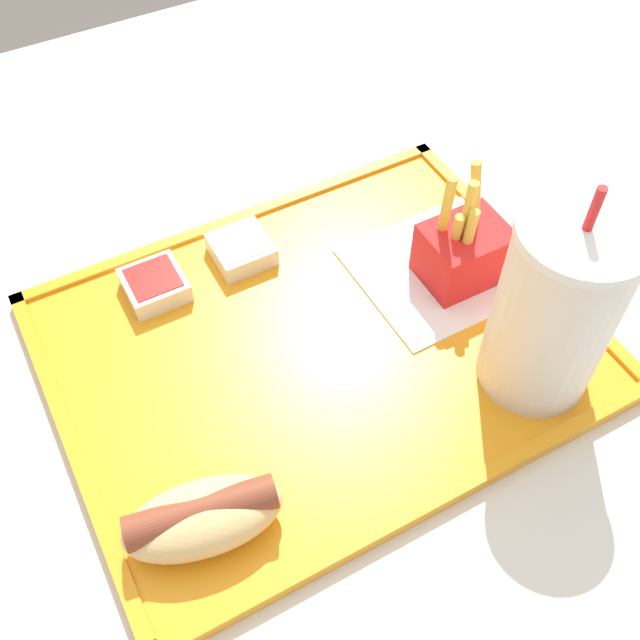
% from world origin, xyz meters
% --- Properties ---
extents(ground_plane, '(8.00, 8.00, 0.00)m').
position_xyz_m(ground_plane, '(0.00, 0.00, 0.00)').
color(ground_plane, '#4C4742').
extents(dining_table, '(1.47, 1.16, 0.70)m').
position_xyz_m(dining_table, '(0.00, 0.00, 0.35)').
color(dining_table, beige).
rests_on(dining_table, ground_plane).
extents(food_tray, '(0.44, 0.35, 0.01)m').
position_xyz_m(food_tray, '(-0.02, 0.01, 0.71)').
color(food_tray, orange).
rests_on(food_tray, dining_table).
extents(paper_napkin, '(0.16, 0.14, 0.00)m').
position_xyz_m(paper_napkin, '(-0.16, -0.01, 0.71)').
color(paper_napkin, white).
rests_on(paper_napkin, food_tray).
extents(soda_cup, '(0.09, 0.09, 0.20)m').
position_xyz_m(soda_cup, '(-0.16, 0.12, 0.80)').
color(soda_cup, silver).
rests_on(soda_cup, food_tray).
extents(hot_dog_far, '(0.12, 0.08, 0.04)m').
position_xyz_m(hot_dog_far, '(0.13, 0.12, 0.74)').
color(hot_dog_far, '#DBB270').
rests_on(hot_dog_far, food_tray).
extents(fries_carton, '(0.07, 0.06, 0.11)m').
position_xyz_m(fries_carton, '(-0.16, -0.00, 0.75)').
color(fries_carton, red).
rests_on(fries_carton, food_tray).
extents(sauce_cup_mayo, '(0.05, 0.05, 0.02)m').
position_xyz_m(sauce_cup_mayo, '(0.00, -0.12, 0.72)').
color(sauce_cup_mayo, silver).
rests_on(sauce_cup_mayo, food_tray).
extents(sauce_cup_ketchup, '(0.05, 0.05, 0.02)m').
position_xyz_m(sauce_cup_ketchup, '(0.09, -0.11, 0.72)').
color(sauce_cup_ketchup, silver).
rests_on(sauce_cup_ketchup, food_tray).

